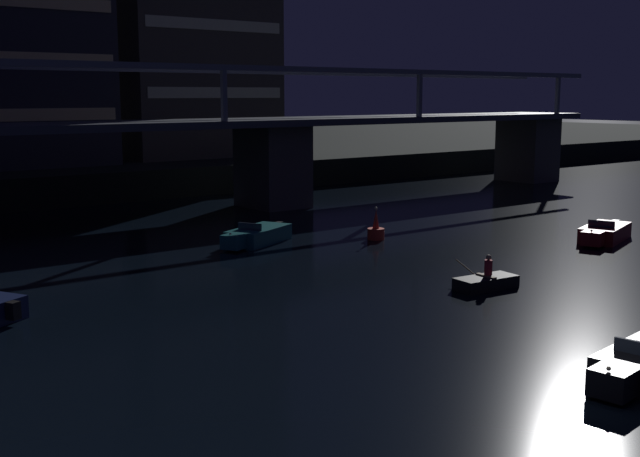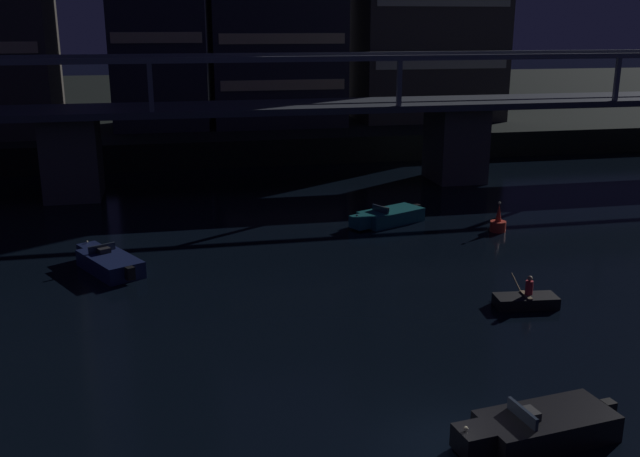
# 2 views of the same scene
# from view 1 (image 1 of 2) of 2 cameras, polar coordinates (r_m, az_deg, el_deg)

# --- Properties ---
(ground_plane) EXTENTS (400.00, 400.00, 0.00)m
(ground_plane) POSITION_cam_1_polar(r_m,az_deg,el_deg) (21.93, 17.90, -11.24)
(ground_plane) COLOR black
(river_bridge) EXTENTS (88.46, 6.40, 9.38)m
(river_bridge) POSITION_cam_1_polar(r_m,az_deg,el_deg) (48.31, -17.01, 5.10)
(river_bridge) COLOR #4C4944
(river_bridge) RESTS_ON ground
(tower_central) EXTENTS (12.02, 10.11, 20.43)m
(tower_central) POSITION_cam_1_polar(r_m,az_deg,el_deg) (66.79, -20.83, 12.91)
(tower_central) COLOR #282833
(tower_central) RESTS_ON far_riverbank
(speedboat_mid_center) EXTENTS (5.14, 2.94, 1.16)m
(speedboat_mid_center) POSITION_cam_1_polar(r_m,az_deg,el_deg) (44.67, 19.55, -0.30)
(speedboat_mid_center) COLOR maroon
(speedboat_mid_center) RESTS_ON ground
(speedboat_mid_right) EXTENTS (4.98, 3.31, 1.16)m
(speedboat_mid_right) POSITION_cam_1_polar(r_m,az_deg,el_deg) (41.43, -4.55, -0.51)
(speedboat_mid_right) COLOR #196066
(speedboat_mid_right) RESTS_ON ground
(channel_buoy) EXTENTS (0.90, 0.90, 1.76)m
(channel_buoy) POSITION_cam_1_polar(r_m,az_deg,el_deg) (42.53, 3.99, -0.16)
(channel_buoy) COLOR red
(channel_buoy) RESTS_ON ground
(dinghy_with_paddler) EXTENTS (2.70, 2.49, 1.36)m
(dinghy_with_paddler) POSITION_cam_1_polar(r_m,az_deg,el_deg) (32.48, 11.72, -3.72)
(dinghy_with_paddler) COLOR black
(dinghy_with_paddler) RESTS_ON ground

